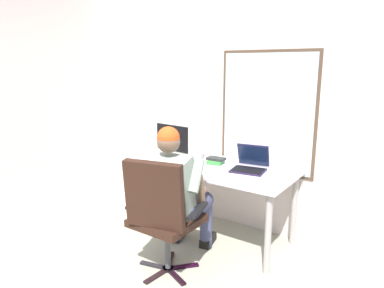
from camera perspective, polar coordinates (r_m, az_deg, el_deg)
The scene contains 8 objects.
wall_rear at distance 3.73m, azimuth 8.90°, elevation 7.35°, with size 4.58×0.08×2.81m.
desk at distance 3.57m, azimuth 3.11°, elevation -4.52°, with size 1.65×0.77×0.76m.
office_chair at distance 2.90m, azimuth -4.99°, elevation -10.69°, with size 0.66×0.58×1.03m.
person_seated at distance 3.11m, azimuth -2.54°, elevation -7.64°, with size 0.62×0.87×1.25m.
crt_monitor at distance 3.71m, azimuth -2.06°, elevation 1.13°, with size 0.49×0.27×0.40m.
laptop at distance 3.41m, azimuth 9.38°, elevation -3.07°, with size 0.35×0.37×0.23m.
wine_glass at distance 3.43m, azimuth 0.83°, elevation -2.24°, with size 0.09×0.09×0.14m.
book_stack at distance 3.59m, azimuth 3.85°, elevation -2.68°, with size 0.19×0.16×0.06m.
Camera 1 is at (1.64, -0.94, 1.73)m, focal length 33.15 mm.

